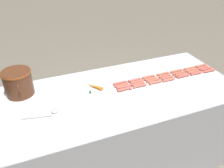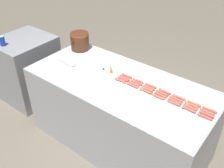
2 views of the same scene
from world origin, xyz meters
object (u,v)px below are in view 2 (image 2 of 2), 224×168
(hot_dog_2, at_px, (174,103))
(hot_dog_20, at_px, (124,78))
(hot_dog_6, at_px, (120,81))
(hot_dog_10, at_px, (161,95))
(hot_dog_18, at_px, (149,88))
(soda_can, at_px, (2,41))
(hot_dog_21, at_px, (210,110))
(hot_dog_5, at_px, (132,86))
(hot_dog_12, at_px, (134,84))
(hot_dog_15, at_px, (191,105))
(hot_dog_3, at_px, (158,97))
(hot_dog_14, at_px, (207,112))
(hot_dog_25, at_px, (151,86))
(hot_dog_24, at_px, (165,91))
(hot_dog_16, at_px, (176,99))
(hot_dog_11, at_px, (147,89))
(hot_dog_27, at_px, (127,76))
(hot_dog_7, at_px, (207,114))
(hot_dog_19, at_px, (137,83))
(back_cabinet, at_px, (28,69))
(hot_dog_17, at_px, (162,93))
(hot_dog_23, at_px, (179,97))
(hot_dog_9, at_px, (175,101))
(hot_dog_22, at_px, (194,104))
(hot_dog_4, at_px, (146,91))
(carrot, at_px, (110,68))
(bean_pot, at_px, (80,40))
(hot_dog_0, at_px, (205,117))
(hot_dog_8, at_px, (190,107))
(hot_dog_13, at_px, (123,79))
(serving_spoon, at_px, (71,64))
(hot_dog_26, at_px, (138,81))
(hot_dog_1, at_px, (189,110))

(hot_dog_2, xyz_separation_m, hot_dog_20, (0.07, 0.60, 0.00))
(hot_dog_6, height_order, hot_dog_10, same)
(hot_dog_18, relative_size, soda_can, 1.07)
(hot_dog_2, xyz_separation_m, hot_dog_21, (0.11, -0.29, 0.00))
(hot_dog_21, bearing_deg, hot_dog_5, 98.47)
(hot_dog_12, height_order, hot_dog_15, same)
(hot_dog_3, distance_m, hot_dog_14, 0.45)
(hot_dog_14, height_order, hot_dog_25, same)
(hot_dog_24, bearing_deg, hot_dog_16, -105.75)
(hot_dog_11, relative_size, hot_dog_27, 1.00)
(hot_dog_7, relative_size, hot_dog_14, 1.00)
(hot_dog_15, relative_size, hot_dog_19, 1.00)
(back_cabinet, relative_size, hot_dog_17, 6.90)
(hot_dog_16, height_order, hot_dog_25, same)
(hot_dog_23, bearing_deg, hot_dog_20, 93.83)
(hot_dog_9, xyz_separation_m, hot_dog_15, (0.04, -0.14, 0.00))
(hot_dog_6, xyz_separation_m, hot_dog_12, (0.04, -0.14, 0.00))
(hot_dog_16, distance_m, hot_dog_22, 0.16)
(hot_dog_2, relative_size, hot_dog_3, 1.00)
(hot_dog_4, height_order, hot_dog_22, same)
(hot_dog_6, distance_m, hot_dog_17, 0.45)
(hot_dog_6, distance_m, carrot, 0.27)
(bean_pot, bearing_deg, hot_dog_4, -103.76)
(hot_dog_4, distance_m, hot_dog_20, 0.31)
(hot_dog_6, distance_m, hot_dog_19, 0.17)
(hot_dog_0, xyz_separation_m, hot_dog_8, (0.04, 0.15, 0.00))
(hot_dog_13, relative_size, hot_dog_23, 1.00)
(hot_dog_4, xyz_separation_m, hot_dog_25, (0.11, 0.01, 0.00))
(carrot, bearing_deg, hot_dog_4, -103.91)
(hot_dog_7, distance_m, soda_can, 2.51)
(hot_dog_21, xyz_separation_m, serving_spoon, (-0.18, 1.54, -0.00))
(hot_dog_14, xyz_separation_m, bean_pot, (0.21, 1.71, 0.11))
(hot_dog_8, bearing_deg, hot_dog_11, 89.88)
(soda_can, bearing_deg, hot_dog_14, -81.49)
(hot_dog_2, relative_size, hot_dog_16, 1.00)
(hot_dog_10, distance_m, hot_dog_22, 0.31)
(hot_dog_18, bearing_deg, hot_dog_12, 102.98)
(hot_dog_9, relative_size, hot_dog_26, 1.00)
(hot_dog_10, height_order, hot_dog_24, same)
(hot_dog_3, bearing_deg, hot_dog_15, -75.97)
(hot_dog_8, relative_size, hot_dog_16, 1.00)
(hot_dog_5, bearing_deg, hot_dog_7, -87.14)
(hot_dog_20, xyz_separation_m, hot_dog_22, (0.04, -0.75, 0.00))
(hot_dog_0, xyz_separation_m, hot_dog_2, (0.00, 0.29, 0.00))
(hot_dog_10, relative_size, hot_dog_15, 1.00)
(hot_dog_3, bearing_deg, hot_dog_24, -4.12)
(hot_dog_23, bearing_deg, bean_pot, 83.34)
(hot_dog_0, bearing_deg, hot_dog_4, 89.65)
(hot_dog_1, height_order, hot_dog_21, same)
(hot_dog_8, distance_m, hot_dog_19, 0.59)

